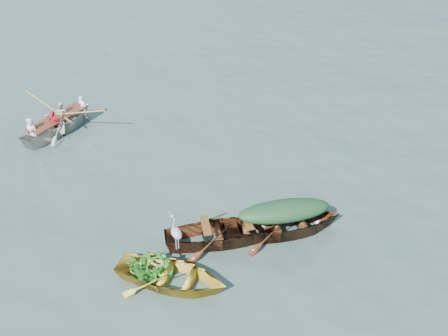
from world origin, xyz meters
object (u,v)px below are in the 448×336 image
object	(u,v)px
rowed_boat	(62,131)
green_tarp_boat	(282,233)
open_wooden_boat	(226,241)
yellow_dinghy	(172,284)
heron	(177,238)

from	to	relation	value
rowed_boat	green_tarp_boat	bearing A→B (deg)	169.76
open_wooden_boat	rowed_boat	xyz separation A→B (m)	(-2.28, 8.12, 0.00)
yellow_dinghy	rowed_boat	bearing A→B (deg)	50.49
open_wooden_boat	green_tarp_boat	bearing A→B (deg)	-89.18
green_tarp_boat	open_wooden_boat	xyz separation A→B (m)	(-1.42, 0.48, 0.00)
yellow_dinghy	rowed_boat	world-z (taller)	rowed_boat
open_wooden_boat	rowed_boat	world-z (taller)	rowed_boat
open_wooden_boat	heron	size ratio (longest dim) A/B	4.67
rowed_boat	yellow_dinghy	bearing A→B (deg)	149.70
open_wooden_boat	heron	distance (m)	1.69
green_tarp_boat	yellow_dinghy	bearing A→B (deg)	110.76
rowed_boat	heron	size ratio (longest dim) A/B	4.88
green_tarp_boat	heron	world-z (taller)	heron
open_wooden_boat	rowed_boat	bearing A→B (deg)	35.05
green_tarp_boat	heron	distance (m)	2.99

